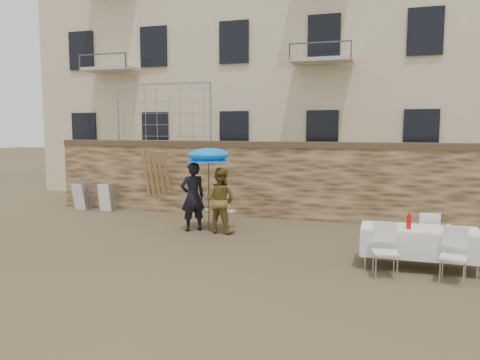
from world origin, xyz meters
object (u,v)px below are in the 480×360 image
(couple_chair_left, at_px, (201,209))
(table_chair_back, at_px, (427,235))
(table_chair_front_right, at_px, (453,256))
(chair_stack_right, at_px, (110,196))
(umbrella, at_px, (208,157))
(couple_chair_right, at_px, (226,210))
(soda_bottle, at_px, (409,222))
(woman_dress, at_px, (220,200))
(man_suit, at_px, (193,197))
(banquet_table, at_px, (419,230))
(table_chair_front_left, at_px, (385,251))
(chair_stack_left, at_px, (86,195))

(couple_chair_left, height_order, table_chair_back, same)
(table_chair_front_right, relative_size, chair_stack_right, 1.04)
(table_chair_back, distance_m, chair_stack_right, 9.71)
(umbrella, xyz_separation_m, chair_stack_right, (-4.12, 1.89, -1.44))
(umbrella, distance_m, table_chair_back, 5.43)
(chair_stack_right, bearing_deg, umbrella, -24.69)
(couple_chair_right, height_order, soda_bottle, soda_bottle)
(woman_dress, xyz_separation_m, chair_stack_right, (-4.47, 1.99, -0.37))
(man_suit, relative_size, banquet_table, 0.84)
(couple_chair_left, bearing_deg, woman_dress, 144.53)
(banquet_table, distance_m, table_chair_back, 0.86)
(man_suit, xyz_separation_m, table_chair_front_left, (4.73, -2.51, -0.41))
(couple_chair_right, distance_m, banquet_table, 5.18)
(couple_chair_left, bearing_deg, table_chair_front_right, 153.11)
(soda_bottle, height_order, table_chair_front_left, soda_bottle)
(couple_chair_right, height_order, table_chair_back, same)
(banquet_table, bearing_deg, umbrella, 159.36)
(banquet_table, bearing_deg, chair_stack_right, 157.49)
(man_suit, xyz_separation_m, banquet_table, (5.33, -1.76, -0.16))
(woman_dress, xyz_separation_m, soda_bottle, (4.38, -1.91, 0.08))
(umbrella, height_order, chair_stack_left, umbrella)
(table_chair_front_left, bearing_deg, woman_dress, 139.01)
(table_chair_front_left, height_order, chair_stack_left, table_chair_front_left)
(man_suit, height_order, couple_chair_left, man_suit)
(umbrella, distance_m, table_chair_front_right, 6.19)
(banquet_table, bearing_deg, woman_dress, 159.01)
(man_suit, distance_m, table_chair_front_right, 6.36)
(table_chair_back, bearing_deg, woman_dress, -21.18)
(man_suit, bearing_deg, soda_bottle, 117.10)
(woman_dress, bearing_deg, man_suit, 9.43)
(man_suit, relative_size, umbrella, 0.88)
(couple_chair_left, height_order, couple_chair_right, same)
(couple_chair_right, height_order, chair_stack_left, couple_chair_right)
(couple_chair_left, height_order, chair_stack_left, couple_chair_left)
(man_suit, height_order, soda_bottle, man_suit)
(chair_stack_left, relative_size, chair_stack_right, 1.00)
(soda_bottle, height_order, chair_stack_left, soda_bottle)
(umbrella, relative_size, chair_stack_left, 2.19)
(couple_chair_left, bearing_deg, soda_bottle, 155.19)
(woman_dress, height_order, table_chair_front_left, woman_dress)
(woman_dress, relative_size, couple_chair_right, 1.72)
(woman_dress, distance_m, table_chair_front_right, 5.67)
(chair_stack_left, bearing_deg, man_suit, -23.34)
(table_chair_front_left, xyz_separation_m, chair_stack_right, (-8.45, 4.50, -0.02))
(table_chair_front_left, relative_size, table_chair_front_right, 1.00)
(table_chair_front_right, bearing_deg, umbrella, 167.52)
(couple_chair_right, bearing_deg, table_chair_front_right, 154.63)
(umbrella, bearing_deg, table_chair_front_right, -25.65)
(man_suit, bearing_deg, couple_chair_right, 175.65)
(couple_chair_left, bearing_deg, table_chair_back, 165.54)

